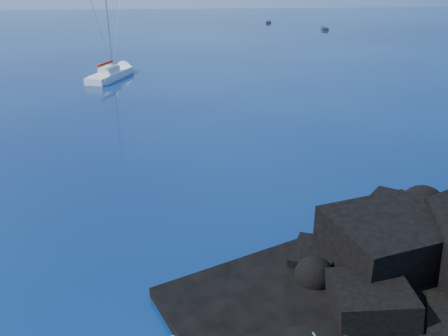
# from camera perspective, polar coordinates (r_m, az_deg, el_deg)

# --- Properties ---
(surf_foam) EXTENTS (10.00, 8.00, 0.06)m
(surf_foam) POSITION_cam_1_polar(r_m,az_deg,el_deg) (20.27, 7.81, -16.18)
(surf_foam) COLOR white
(surf_foam) RESTS_ON ground
(sailboat) EXTENTS (7.23, 13.24, 13.76)m
(sailboat) POSITION_cam_1_polar(r_m,az_deg,el_deg) (64.20, -14.44, 11.29)
(sailboat) COLOR white
(sailboat) RESTS_ON ground
(distant_boat_a) EXTENTS (2.51, 4.64, 0.59)m
(distant_boat_a) POSITION_cam_1_polar(r_m,az_deg,el_deg) (143.37, 5.84, 18.33)
(distant_boat_a) COLOR black
(distant_boat_a) RESTS_ON ground
(distant_boat_b) EXTENTS (2.48, 5.04, 0.64)m
(distant_boat_b) POSITION_cam_1_polar(r_m,az_deg,el_deg) (126.10, 13.00, 17.17)
(distant_boat_b) COLOR #242328
(distant_boat_b) RESTS_ON ground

